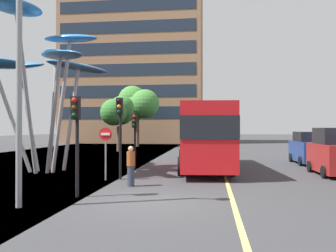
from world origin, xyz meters
name	(u,v)px	position (x,y,z in m)	size (l,w,h in m)	color
ground	(130,203)	(-0.64, 0.00, -0.05)	(120.00, 240.00, 0.10)	#38383A
red_bus	(203,133)	(1.54, 9.16, 2.10)	(3.40, 10.51, 3.84)	red
leaf_sculpture	(41,59)	(-7.25, 6.85, 6.14)	(7.94, 8.32, 8.75)	#9EA0A5
traffic_light_kerb_near	(76,124)	(-2.62, 0.37, 2.53)	(0.28, 0.42, 3.48)	black
traffic_light_kerb_far	(120,120)	(-2.21, 4.65, 2.74)	(0.28, 0.42, 3.79)	black
traffic_light_island_mid	(135,129)	(-2.42, 8.74, 2.33)	(0.28, 0.42, 3.20)	black
car_parked_mid	(336,153)	(8.26, 7.35, 1.12)	(2.04, 3.82, 2.40)	maroon
car_parked_far	(310,149)	(8.54, 12.95, 1.02)	(2.04, 4.23, 2.14)	navy
street_lamp	(28,56)	(-3.47, -1.25, 4.55)	(1.36, 0.44, 7.11)	gray
tree_pavement_near	(119,111)	(-7.26, 23.19, 4.08)	(3.12, 4.89, 5.66)	brown
tree_pavement_far	(137,103)	(-7.37, 32.44, 5.60)	(5.63, 5.19, 7.89)	brown
pedestrian	(131,166)	(-1.27, 2.85, 0.83)	(0.34, 0.34, 1.65)	#2D3342
no_entry_sign	(106,145)	(-2.79, 4.33, 1.61)	(0.60, 0.12, 2.41)	gray
backdrop_building	(135,65)	(-10.58, 45.87, 12.93)	(22.28, 12.25, 25.85)	#936B4C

